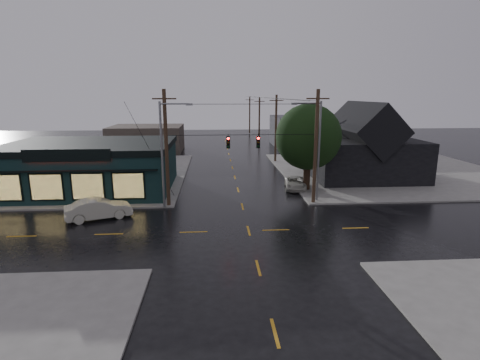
{
  "coord_description": "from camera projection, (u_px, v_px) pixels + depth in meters",
  "views": [
    {
      "loc": [
        -2.41,
        -25.64,
        9.72
      ],
      "look_at": [
        -0.33,
        4.26,
        2.83
      ],
      "focal_mm": 28.0,
      "sensor_mm": 36.0,
      "label": 1
    }
  ],
  "objects": [
    {
      "name": "sidewalk_ne",
      "position": [
        389.0,
        171.0,
        48.05
      ],
      "size": [
        28.0,
        28.0,
        0.15
      ],
      "primitive_type": "cube",
      "color": "slate",
      "rests_on": "ground"
    },
    {
      "name": "utility_pole_far_b",
      "position": [
        259.0,
        144.0,
        74.37
      ],
      "size": [
        2.0,
        0.32,
        9.15
      ],
      "primitive_type": null,
      "color": "#331E16",
      "rests_on": "ground"
    },
    {
      "name": "utility_pole_nw",
      "position": [
        169.0,
        206.0,
        33.15
      ],
      "size": [
        2.0,
        0.32,
        10.15
      ],
      "primitive_type": null,
      "color": "#331E16",
      "rests_on": "ground"
    },
    {
      "name": "ground_plane",
      "position": [
        249.0,
        231.0,
        27.27
      ],
      "size": [
        160.0,
        160.0,
        0.0
      ],
      "primitive_type": "plane",
      "color": "black"
    },
    {
      "name": "utility_pole_far_a",
      "position": [
        275.0,
        162.0,
        54.93
      ],
      "size": [
        2.0,
        0.32,
        9.65
      ],
      "primitive_type": null,
      "color": "#331E16",
      "rests_on": "ground"
    },
    {
      "name": "bg_building_east",
      "position": [
        310.0,
        131.0,
        71.47
      ],
      "size": [
        14.0,
        12.0,
        5.6
      ],
      "primitive_type": "cube",
      "color": "#28282D",
      "rests_on": "ground"
    },
    {
      "name": "bg_building_west",
      "position": [
        147.0,
        139.0,
        64.72
      ],
      "size": [
        12.0,
        10.0,
        4.4
      ],
      "primitive_type": "cube",
      "color": "#392F29",
      "rests_on": "ground"
    },
    {
      "name": "suv_silver",
      "position": [
        295.0,
        183.0,
        39.1
      ],
      "size": [
        2.68,
        4.74,
        1.25
      ],
      "primitive_type": "imported",
      "rotation": [
        0.0,
        0.0,
        -0.14
      ],
      "color": "#B7B6A9",
      "rests_on": "ground"
    },
    {
      "name": "ne_building",
      "position": [
        363.0,
        140.0,
        43.81
      ],
      "size": [
        12.6,
        11.6,
        8.75
      ],
      "color": "black",
      "rests_on": "ground"
    },
    {
      "name": "streetlight_nw",
      "position": [
        165.0,
        209.0,
        32.45
      ],
      "size": [
        5.4,
        0.3,
        9.15
      ],
      "primitive_type": null,
      "color": "slate",
      "rests_on": "ground"
    },
    {
      "name": "sedan_cream",
      "position": [
        99.0,
        209.0,
        29.67
      ],
      "size": [
        5.34,
        3.52,
        1.66
      ],
      "primitive_type": "imported",
      "rotation": [
        0.0,
        0.0,
        1.95
      ],
      "color": "#B5B39F",
      "rests_on": "ground"
    },
    {
      "name": "corner_tree",
      "position": [
        308.0,
        137.0,
        37.46
      ],
      "size": [
        6.6,
        6.6,
        8.69
      ],
      "color": "black",
      "rests_on": "ground"
    },
    {
      "name": "streetlight_ne",
      "position": [
        316.0,
        201.0,
        34.74
      ],
      "size": [
        5.4,
        0.3,
        9.15
      ],
      "primitive_type": null,
      "color": "slate",
      "rests_on": "ground"
    },
    {
      "name": "pizza_shop",
      "position": [
        91.0,
        166.0,
        38.27
      ],
      "size": [
        16.3,
        12.34,
        4.9
      ],
      "color": "black",
      "rests_on": "ground"
    },
    {
      "name": "sidewalk_nw",
      "position": [
        69.0,
        176.0,
        45.35
      ],
      "size": [
        28.0,
        28.0,
        0.15
      ],
      "primitive_type": "cube",
      "color": "slate",
      "rests_on": "ground"
    },
    {
      "name": "utility_pole_far_c",
      "position": [
        250.0,
        134.0,
        93.82
      ],
      "size": [
        2.0,
        0.32,
        9.15
      ],
      "primitive_type": null,
      "color": "#331E16",
      "rests_on": "ground"
    },
    {
      "name": "span_signal_assembly",
      "position": [
        243.0,
        142.0,
        32.32
      ],
      "size": [
        13.0,
        0.48,
        1.23
      ],
      "color": "black",
      "rests_on": "ground"
    },
    {
      "name": "utility_pole_ne",
      "position": [
        313.0,
        204.0,
        34.03
      ],
      "size": [
        2.0,
        0.32,
        10.15
      ],
      "primitive_type": null,
      "color": "#331E16",
      "rests_on": "ground"
    }
  ]
}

